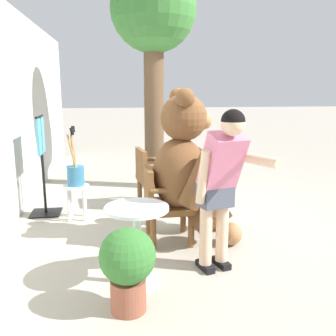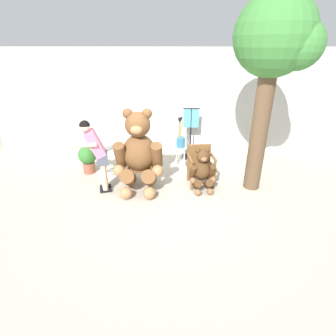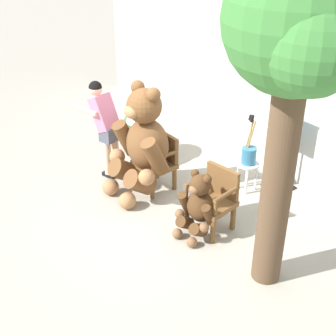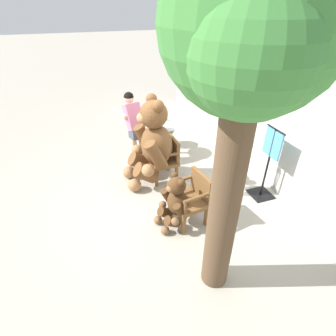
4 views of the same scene
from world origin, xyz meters
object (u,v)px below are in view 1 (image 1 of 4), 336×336
Objects in this scene: patio_tree at (155,19)px; white_stool at (77,193)px; wooden_chair_left at (164,202)px; wooden_chair_right at (153,176)px; person_visitor at (221,178)px; potted_plant at (128,264)px; teddy_bear_large at (188,168)px; clothing_display_stand at (43,163)px; round_side_table at (137,236)px; teddy_bear_small at (172,175)px; brush_bucket at (75,173)px.

white_stool is at bearing 142.64° from patio_tree.
patio_tree is (2.50, -0.18, 2.37)m from wooden_chair_left.
wooden_chair_right is at bearing 171.60° from patio_tree.
person_visitor is 2.28× the size of potted_plant.
teddy_bear_large is (0.00, -0.27, 0.38)m from wooden_chair_left.
teddy_bear_large is 1.26× the size of clothing_display_stand.
white_stool is 0.12× the size of patio_tree.
person_visitor reaches higher than wooden_chair_left.
patio_tree reaches higher than person_visitor.
teddy_bear_large is at bearing 10.16° from person_visitor.
wooden_chair_right is at bearing -84.02° from clothing_display_stand.
person_visitor is 0.91m from round_side_table.
clothing_display_stand is (2.50, 1.07, 0.32)m from potted_plant.
teddy_bear_large is at bearing 179.24° from teddy_bear_small.
patio_tree is at bearing -4.03° from wooden_chair_left.
wooden_chair_left is at bearing 167.61° from teddy_bear_small.
round_side_table reaches higher than white_stool.
teddy_bear_small is at bearing -0.76° from teddy_bear_large.
brush_bucket is at bearing 15.31° from potted_plant.
teddy_bear_small reaches higher than wooden_chair_right.
white_stool is 0.64× the size of round_side_table.
round_side_table is 4.21m from patio_tree.
wooden_chair_left is 0.91× the size of teddy_bear_small.
teddy_bear_small is 2.64m from patio_tree.
wooden_chair_right is 0.56× the size of person_visitor.
round_side_table is (-1.82, -0.71, -0.18)m from brush_bucket.
round_side_table is at bearing 98.00° from person_visitor.
teddy_bear_large is 1.11× the size of person_visitor.
brush_bucket reaches higher than white_stool.
patio_tree reaches higher than teddy_bear_small.
wooden_chair_right is at bearing -8.87° from round_side_table.
wooden_chair_right is at bearing 11.17° from person_visitor.
round_side_table is at bearing 159.51° from wooden_chair_left.
wooden_chair_right is 1.87× the size of white_stool.
wooden_chair_left and wooden_chair_right have the same top height.
wooden_chair_right is 1.39m from teddy_bear_large.
clothing_display_stand is (0.27, 0.46, 0.09)m from brush_bucket.
white_stool is (1.71, 1.48, -0.56)m from person_visitor.
teddy_bear_small reaches higher than potted_plant.
wooden_chair_right is 0.50× the size of teddy_bear_large.
white_stool is 2.31m from potted_plant.
wooden_chair_left is 1.09× the size of brush_bucket.
wooden_chair_left is at bearing -20.49° from round_side_table.
teddy_bear_large is at bearing -168.19° from wooden_chair_right.
teddy_bear_small is 1.31× the size of round_side_table.
teddy_bear_small is at bearing 3.48° from person_visitor.
person_visitor is at bearing -139.22° from white_stool.
teddy_bear_small is (1.33, -0.29, -0.00)m from wooden_chair_left.
patio_tree reaches higher than potted_plant.
teddy_bear_small is at bearing -15.82° from round_side_table.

